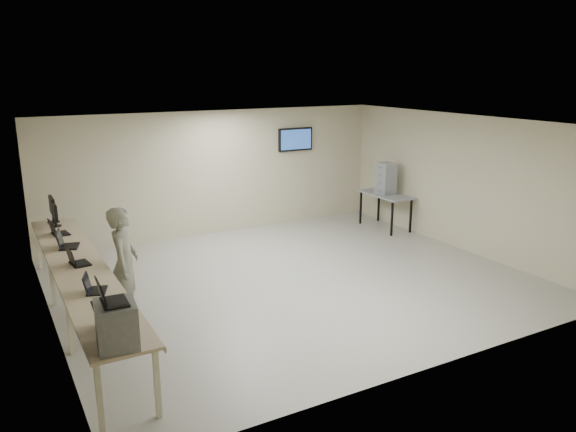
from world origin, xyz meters
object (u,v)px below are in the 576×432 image
workbench (80,271)px  soldier (124,264)px  equipment_box (117,325)px  side_table (386,197)px

workbench → soldier: size_ratio=3.44×
soldier → equipment_box: bearing=-170.1°
equipment_box → side_table: bearing=39.3°
workbench → equipment_box: (-0.06, -2.75, 0.31)m
soldier → side_table: soldier is taller
side_table → soldier: bearing=-162.2°
equipment_box → workbench: bearing=95.1°
workbench → equipment_box: size_ratio=12.57×
workbench → side_table: 7.44m
workbench → side_table: bearing=15.1°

